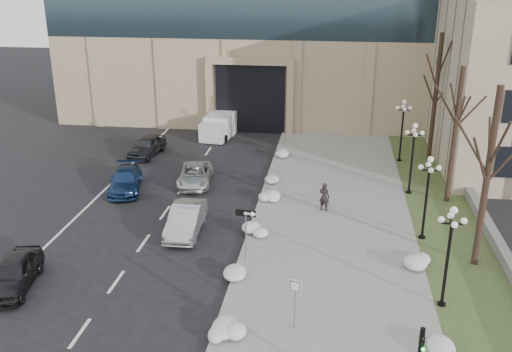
# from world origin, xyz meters

# --- Properties ---
(sidewalk) EXTENTS (9.00, 40.00, 0.12)m
(sidewalk) POSITION_xyz_m (3.50, 14.00, 0.06)
(sidewalk) COLOR gray
(sidewalk) RESTS_ON ground
(curb) EXTENTS (0.30, 40.00, 0.14)m
(curb) POSITION_xyz_m (-1.00, 14.00, 0.07)
(curb) COLOR gray
(curb) RESTS_ON ground
(grass_strip) EXTENTS (4.00, 40.00, 0.10)m
(grass_strip) POSITION_xyz_m (10.00, 14.00, 0.05)
(grass_strip) COLOR #3B4A25
(grass_strip) RESTS_ON ground
(stone_wall) EXTENTS (0.50, 30.00, 0.70)m
(stone_wall) POSITION_xyz_m (12.00, 16.00, 0.35)
(stone_wall) COLOR slate
(stone_wall) RESTS_ON ground
(car_a) EXTENTS (2.52, 4.60, 1.48)m
(car_a) POSITION_xyz_m (-10.93, 4.93, 0.74)
(car_a) COLOR black
(car_a) RESTS_ON ground
(car_b) EXTENTS (1.84, 4.72, 1.53)m
(car_b) POSITION_xyz_m (-4.56, 11.63, 0.77)
(car_b) COLOR #9DA0A4
(car_b) RESTS_ON ground
(car_c) EXTENTS (2.94, 5.02, 1.37)m
(car_c) POSITION_xyz_m (-10.10, 17.20, 0.68)
(car_c) COLOR navy
(car_c) RESTS_ON ground
(car_d) EXTENTS (2.69, 4.83, 1.28)m
(car_d) POSITION_xyz_m (-5.83, 18.96, 0.64)
(car_d) COLOR #B8B8B8
(car_d) RESTS_ON ground
(car_e) EXTENTS (2.27, 4.51, 1.47)m
(car_e) POSITION_xyz_m (-11.00, 24.46, 0.74)
(car_e) COLOR #2B2B30
(car_e) RESTS_ON ground
(pedestrian) EXTENTS (0.75, 0.62, 1.75)m
(pedestrian) POSITION_xyz_m (2.93, 15.42, 1.00)
(pedestrian) COLOR black
(pedestrian) RESTS_ON sidewalk
(box_truck) EXTENTS (2.77, 6.25, 1.92)m
(box_truck) POSITION_xyz_m (-6.34, 30.76, 0.93)
(box_truck) COLOR silver
(box_truck) RESTS_ON ground
(one_way_sign) EXTENTS (1.06, 0.30, 2.83)m
(one_way_sign) POSITION_xyz_m (-0.58, 8.75, 2.34)
(one_way_sign) COLOR slate
(one_way_sign) RESTS_ON ground
(keep_sign) EXTENTS (0.49, 0.20, 2.35)m
(keep_sign) POSITION_xyz_m (2.08, 3.38, 1.73)
(keep_sign) COLOR slate
(keep_sign) RESTS_ON ground
(snow_clump_b) EXTENTS (1.10, 1.60, 0.36)m
(snow_clump_b) POSITION_xyz_m (-0.52, 2.51, 0.30)
(snow_clump_b) COLOR silver
(snow_clump_b) RESTS_ON sidewalk
(snow_clump_c) EXTENTS (1.10, 1.60, 0.36)m
(snow_clump_c) POSITION_xyz_m (-0.67, 6.95, 0.30)
(snow_clump_c) COLOR silver
(snow_clump_c) RESTS_ON sidewalk
(snow_clump_d) EXTENTS (1.10, 1.60, 0.36)m
(snow_clump_d) POSITION_xyz_m (-0.67, 11.77, 0.30)
(snow_clump_d) COLOR silver
(snow_clump_d) RESTS_ON sidewalk
(snow_clump_e) EXTENTS (1.10, 1.60, 0.36)m
(snow_clump_e) POSITION_xyz_m (-0.52, 16.35, 0.30)
(snow_clump_e) COLOR silver
(snow_clump_e) RESTS_ON sidewalk
(snow_clump_f) EXTENTS (1.10, 1.60, 0.36)m
(snow_clump_f) POSITION_xyz_m (-0.57, 20.00, 0.30)
(snow_clump_f) COLOR silver
(snow_clump_f) RESTS_ON sidewalk
(snow_clump_g) EXTENTS (1.10, 1.60, 0.36)m
(snow_clump_g) POSITION_xyz_m (-0.48, 24.77, 0.30)
(snow_clump_g) COLOR silver
(snow_clump_g) RESTS_ON sidewalk
(snow_clump_h) EXTENTS (1.10, 1.60, 0.36)m
(snow_clump_h) POSITION_xyz_m (7.54, 2.65, 0.30)
(snow_clump_h) COLOR silver
(snow_clump_h) RESTS_ON sidewalk
(snow_clump_i) EXTENTS (1.10, 1.60, 0.36)m
(snow_clump_i) POSITION_xyz_m (7.65, 9.28, 0.30)
(snow_clump_i) COLOR silver
(snow_clump_i) RESTS_ON sidewalk
(lamppost_a) EXTENTS (1.18, 1.18, 4.76)m
(lamppost_a) POSITION_xyz_m (8.30, 6.00, 3.07)
(lamppost_a) COLOR black
(lamppost_a) RESTS_ON ground
(lamppost_b) EXTENTS (1.18, 1.18, 4.76)m
(lamppost_b) POSITION_xyz_m (8.30, 12.50, 3.07)
(lamppost_b) COLOR black
(lamppost_b) RESTS_ON ground
(lamppost_c) EXTENTS (1.18, 1.18, 4.76)m
(lamppost_c) POSITION_xyz_m (8.30, 19.00, 3.07)
(lamppost_c) COLOR black
(lamppost_c) RESTS_ON ground
(lamppost_d) EXTENTS (1.18, 1.18, 4.76)m
(lamppost_d) POSITION_xyz_m (8.30, 25.50, 3.07)
(lamppost_d) COLOR black
(lamppost_d) RESTS_ON ground
(tree_near) EXTENTS (3.20, 3.20, 9.00)m
(tree_near) POSITION_xyz_m (10.50, 10.00, 5.83)
(tree_near) COLOR black
(tree_near) RESTS_ON ground
(tree_mid) EXTENTS (3.20, 3.20, 8.50)m
(tree_mid) POSITION_xyz_m (10.50, 18.00, 5.50)
(tree_mid) COLOR black
(tree_mid) RESTS_ON ground
(tree_far) EXTENTS (3.20, 3.20, 9.50)m
(tree_far) POSITION_xyz_m (10.50, 26.00, 6.15)
(tree_far) COLOR black
(tree_far) RESTS_ON ground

